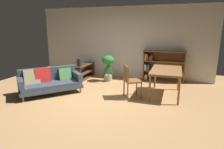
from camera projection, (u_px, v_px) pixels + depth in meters
ground_plane at (95, 99)px, 5.25m from camera, size 8.16×8.16×0.00m
back_wall_panel at (122, 43)px, 7.41m from camera, size 6.80×0.10×2.70m
fabric_couch at (50, 81)px, 5.67m from camera, size 1.76×1.82×0.77m
media_console at (83, 72)px, 7.32m from camera, size 0.42×1.21×0.56m
open_laptop at (83, 63)px, 7.37m from camera, size 0.47×0.34×0.11m
desk_speaker at (79, 62)px, 6.87m from camera, size 0.17×0.17×0.29m
potted_floor_plant at (108, 64)px, 6.89m from camera, size 0.46×0.46×0.95m
dining_table at (166, 72)px, 5.39m from camera, size 0.83×1.40×0.76m
dining_chair_near at (130, 79)px, 5.24m from camera, size 0.57×0.58×0.91m
bookshelf at (161, 66)px, 6.95m from camera, size 1.46×0.32×1.11m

